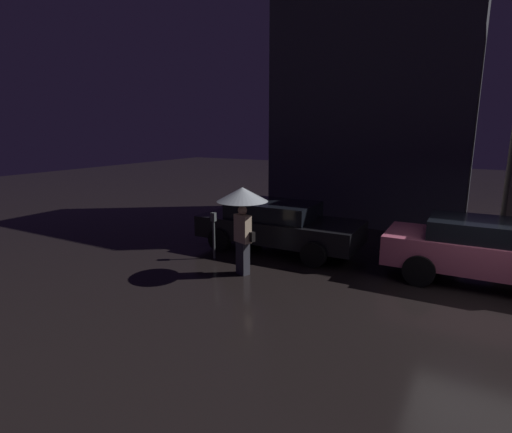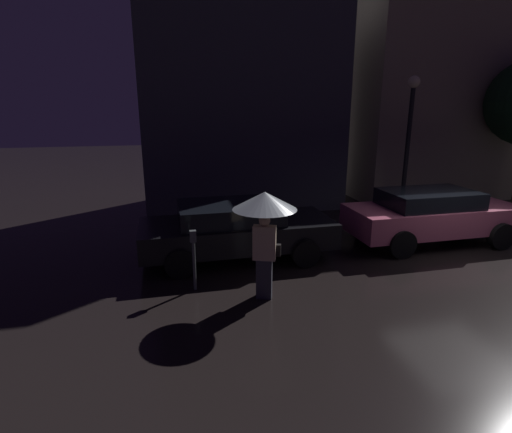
# 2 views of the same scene
# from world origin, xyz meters

# --- Properties ---
(ground_plane) EXTENTS (60.00, 60.00, 0.00)m
(ground_plane) POSITION_xyz_m (0.00, 0.00, 0.00)
(ground_plane) COLOR black
(building_facade_left) EXTENTS (6.60, 3.00, 8.61)m
(building_facade_left) POSITION_xyz_m (-3.99, 6.50, 4.31)
(building_facade_left) COLOR #3D3D47
(building_facade_left) RESTS_ON ground
(parked_car_black) EXTENTS (4.45, 2.01, 1.32)m
(parked_car_black) POSITION_xyz_m (-5.11, 1.40, 0.71)
(parked_car_black) COLOR black
(parked_car_black) RESTS_ON ground
(parked_car_pink) EXTENTS (4.45, 1.90, 1.39)m
(parked_car_pink) POSITION_xyz_m (0.01, 1.36, 0.75)
(parked_car_pink) COLOR #DB6684
(parked_car_pink) RESTS_ON ground
(pedestrian_with_umbrella) EXTENTS (1.15, 1.15, 2.02)m
(pedestrian_with_umbrella) POSITION_xyz_m (-4.94, -0.73, 1.66)
(pedestrian_with_umbrella) COLOR #383842
(pedestrian_with_umbrella) RESTS_ON ground
(parking_meter) EXTENTS (0.12, 0.10, 1.21)m
(parking_meter) POSITION_xyz_m (-6.18, -0.12, 0.75)
(parking_meter) COLOR #4C5154
(parking_meter) RESTS_ON ground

